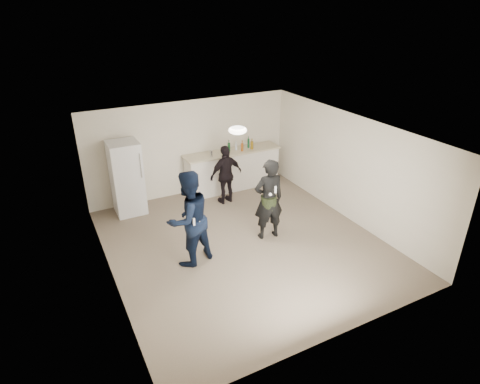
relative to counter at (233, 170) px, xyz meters
name	(u,v)px	position (x,y,z in m)	size (l,w,h in m)	color
floor	(244,243)	(-1.05, -2.67, -0.53)	(6.00, 6.00, 0.00)	#6B5B4C
ceiling	(245,132)	(-1.05, -2.67, 1.98)	(6.00, 6.00, 0.00)	silver
wall_back	(191,148)	(-1.05, 0.33, 0.72)	(6.00, 6.00, 0.00)	beige
wall_front	(343,272)	(-1.05, -5.67, 0.72)	(6.00, 6.00, 0.00)	beige
wall_left	(105,223)	(-3.80, -2.67, 0.72)	(6.00, 6.00, 0.00)	beige
wall_right	(349,168)	(1.70, -2.67, 0.72)	(6.00, 6.00, 0.00)	beige
counter	(233,170)	(0.00, 0.00, 0.00)	(2.60, 0.56, 1.05)	silver
counter_top	(232,152)	(0.00, 0.00, 0.55)	(2.68, 0.64, 0.04)	beige
fridge	(127,178)	(-2.86, -0.07, 0.38)	(0.70, 0.70, 1.80)	silver
fridge_handle	(141,166)	(-2.58, -0.44, 0.78)	(0.02, 0.02, 0.60)	silver
ceiling_dome	(238,130)	(-1.05, -2.37, 1.93)	(0.36, 0.36, 0.16)	white
shaker	(211,154)	(-0.68, -0.14, 0.65)	(0.08, 0.08, 0.17)	silver
man	(189,219)	(-2.30, -2.74, 0.45)	(0.95, 0.74, 1.95)	#0E1E3C
woman	(269,200)	(-0.45, -2.64, 0.39)	(0.66, 0.44, 1.82)	black
camo_shorts	(269,202)	(-0.45, -2.64, 0.32)	(0.34, 0.34, 0.28)	#293919
spectator	(226,175)	(-0.52, -0.70, 0.24)	(0.90, 0.37, 1.53)	black
remote_man	(194,222)	(-2.30, -3.02, 0.53)	(0.04, 0.04, 0.15)	white
nunchuk_man	(199,223)	(-2.18, -2.99, 0.45)	(0.07, 0.07, 0.07)	silver
remote_woman	(275,190)	(-0.45, -2.89, 0.72)	(0.04, 0.04, 0.15)	white
nunchuk_woman	(270,194)	(-0.55, -2.86, 0.62)	(0.07, 0.07, 0.07)	white
bottle_cluster	(242,146)	(0.27, -0.03, 0.67)	(0.70, 0.23, 0.25)	white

